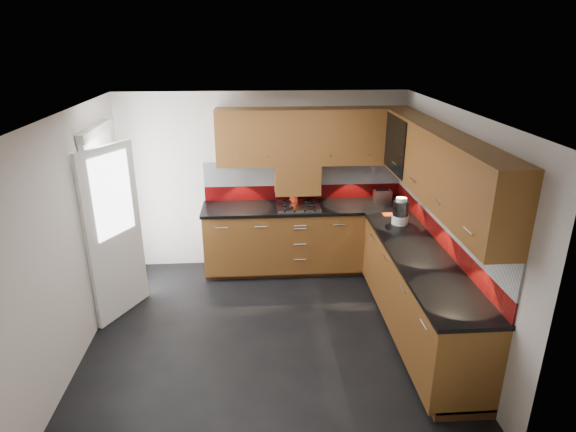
{
  "coord_description": "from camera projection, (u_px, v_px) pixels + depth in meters",
  "views": [
    {
      "loc": [
        -0.09,
        -4.49,
        3.08
      ],
      "look_at": [
        0.26,
        0.65,
        1.12
      ],
      "focal_mm": 30.0,
      "sensor_mm": 36.0,
      "label": 1
    }
  ],
  "objects": [
    {
      "name": "countertop",
      "position": [
        355.0,
        229.0,
        5.68
      ],
      "size": [
        2.72,
        3.22,
        0.04
      ],
      "color": "black",
      "rests_on": "base_cabinets"
    },
    {
      "name": "paper_towel",
      "position": [
        400.0,
        209.0,
        5.95
      ],
      "size": [
        0.12,
        0.12,
        0.23
      ],
      "primitive_type": "cylinder",
      "rotation": [
        0.0,
        0.0,
        -0.07
      ],
      "color": "white",
      "rests_on": "countertop"
    },
    {
      "name": "backsplash",
      "position": [
        370.0,
        199.0,
        5.8
      ],
      "size": [
        2.7,
        3.2,
        0.54
      ],
      "color": "maroon",
      "rests_on": "countertop"
    },
    {
      "name": "back_door",
      "position": [
        110.0,
        225.0,
        5.5
      ],
      "size": [
        0.42,
        1.19,
        2.04
      ],
      "color": "white",
      "rests_on": "room"
    },
    {
      "name": "toaster",
      "position": [
        382.0,
        196.0,
        6.51
      ],
      "size": [
        0.24,
        0.15,
        0.17
      ],
      "color": "silver",
      "rests_on": "countertop"
    },
    {
      "name": "extractor_hood",
      "position": [
        297.0,
        178.0,
        6.38
      ],
      "size": [
        0.6,
        0.33,
        0.4
      ],
      "primitive_type": "cube",
      "color": "brown",
      "rests_on": "room"
    },
    {
      "name": "upper_cabinets",
      "position": [
        373.0,
        151.0,
        5.44
      ],
      "size": [
        2.5,
        3.2,
        0.72
      ],
      "color": "brown",
      "rests_on": "room"
    },
    {
      "name": "room",
      "position": [
        266.0,
        204.0,
        4.75
      ],
      "size": [
        4.0,
        3.8,
        2.64
      ],
      "color": "black"
    },
    {
      "name": "base_cabinets",
      "position": [
        354.0,
        265.0,
        5.87
      ],
      "size": [
        2.7,
        3.2,
        0.95
      ],
      "color": "brown",
      "rests_on": "room"
    },
    {
      "name": "utensil_pot",
      "position": [
        294.0,
        197.0,
        6.45
      ],
      "size": [
        0.11,
        0.11,
        0.4
      ],
      "color": "red",
      "rests_on": "countertop"
    },
    {
      "name": "glass_cabinet",
      "position": [
        407.0,
        143.0,
        5.72
      ],
      "size": [
        0.32,
        0.8,
        0.66
      ],
      "color": "black",
      "rests_on": "room"
    },
    {
      "name": "orange_cloth",
      "position": [
        388.0,
        215.0,
        6.05
      ],
      "size": [
        0.13,
        0.12,
        0.01
      ],
      "primitive_type": "cube",
      "rotation": [
        0.0,
        0.0,
        0.07
      ],
      "color": "#F5521B",
      "rests_on": "countertop"
    },
    {
      "name": "gas_hob",
      "position": [
        298.0,
        206.0,
        6.34
      ],
      "size": [
        0.56,
        0.5,
        0.04
      ],
      "color": "silver",
      "rests_on": "countertop"
    },
    {
      "name": "food_processor",
      "position": [
        400.0,
        212.0,
        5.73
      ],
      "size": [
        0.19,
        0.19,
        0.32
      ],
      "color": "white",
      "rests_on": "countertop"
    }
  ]
}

